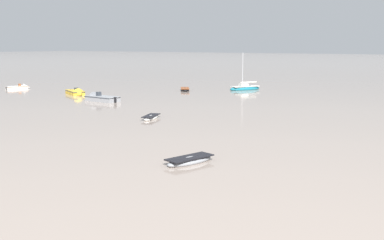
{
  "coord_description": "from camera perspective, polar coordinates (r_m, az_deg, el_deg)",
  "views": [
    {
      "loc": [
        30.22,
        -10.08,
        8.9
      ],
      "look_at": [
        2.43,
        35.27,
        0.33
      ],
      "focal_mm": 44.61,
      "sensor_mm": 36.0,
      "label": 1
    }
  ],
  "objects": [
    {
      "name": "motorboat_moored_0",
      "position": [
        76.01,
        -11.15,
        2.49
      ],
      "size": [
        6.76,
        2.92,
        2.25
      ],
      "rotation": [
        0.0,
        0.0,
        3.04
      ],
      "color": "gray",
      "rests_on": "ground"
    },
    {
      "name": "rowboat_moored_1",
      "position": [
        90.87,
        -0.85,
        3.66
      ],
      "size": [
        3.91,
        4.7,
        0.73
      ],
      "rotation": [
        0.0,
        0.0,
        2.17
      ],
      "color": "black",
      "rests_on": "ground"
    },
    {
      "name": "motorboat_moored_2",
      "position": [
        100.43,
        -19.85,
        3.65
      ],
      "size": [
        3.08,
        4.98,
        1.62
      ],
      "rotation": [
        0.0,
        0.0,
        1.24
      ],
      "color": "white",
      "rests_on": "ground"
    },
    {
      "name": "rowboat_moored_0",
      "position": [
        57.03,
        -4.93,
        0.31
      ],
      "size": [
        2.39,
        4.01,
        0.6
      ],
      "rotation": [
        0.0,
        0.0,
        1.88
      ],
      "color": "white",
      "rests_on": "ground"
    },
    {
      "name": "sailboat_moored_2",
      "position": [
        92.9,
        6.34,
        3.8
      ],
      "size": [
        5.13,
        6.85,
        7.51
      ],
      "rotation": [
        0.0,
        0.0,
        4.19
      ],
      "color": "#197084",
      "rests_on": "ground"
    },
    {
      "name": "motorboat_moored_1",
      "position": [
        85.61,
        -13.63,
        3.11
      ],
      "size": [
        6.09,
        4.53,
        2.0
      ],
      "rotation": [
        0.0,
        0.0,
        5.79
      ],
      "color": "gold",
      "rests_on": "ground"
    },
    {
      "name": "rowboat_moored_2",
      "position": [
        35.97,
        -0.3,
        -4.88
      ],
      "size": [
        2.58,
        4.43,
        0.66
      ],
      "rotation": [
        0.0,
        0.0,
        4.42
      ],
      "color": "gray",
      "rests_on": "ground"
    }
  ]
}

